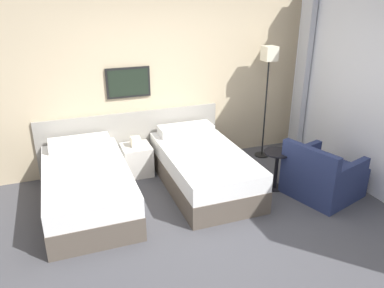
{
  "coord_description": "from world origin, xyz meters",
  "views": [
    {
      "loc": [
        -1.51,
        -3.39,
        2.57
      ],
      "look_at": [
        0.08,
        0.91,
        0.69
      ],
      "focal_mm": 35.0,
      "sensor_mm": 36.0,
      "label": 1
    }
  ],
  "objects_px": {
    "bed_near_door": "(87,186)",
    "armchair": "(322,177)",
    "side_table": "(277,164)",
    "floor_lamp": "(268,69)",
    "bed_near_window": "(203,167)",
    "nightstand": "(137,159)"
  },
  "relations": [
    {
      "from": "nightstand",
      "to": "side_table",
      "type": "relative_size",
      "value": 1.06
    },
    {
      "from": "bed_near_window",
      "to": "nightstand",
      "type": "relative_size",
      "value": 3.26
    },
    {
      "from": "bed_near_window",
      "to": "armchair",
      "type": "relative_size",
      "value": 1.86
    },
    {
      "from": "side_table",
      "to": "bed_near_door",
      "type": "bearing_deg",
      "value": 170.27
    },
    {
      "from": "bed_near_door",
      "to": "bed_near_window",
      "type": "distance_m",
      "value": 1.58
    },
    {
      "from": "bed_near_door",
      "to": "nightstand",
      "type": "height_order",
      "value": "bed_near_door"
    },
    {
      "from": "bed_near_door",
      "to": "floor_lamp",
      "type": "relative_size",
      "value": 1.07
    },
    {
      "from": "nightstand",
      "to": "side_table",
      "type": "xyz_separation_m",
      "value": [
        1.71,
        -1.12,
        0.14
      ]
    },
    {
      "from": "floor_lamp",
      "to": "bed_near_door",
      "type": "bearing_deg",
      "value": -167.94
    },
    {
      "from": "bed_near_door",
      "to": "floor_lamp",
      "type": "xyz_separation_m",
      "value": [
        2.9,
        0.62,
        1.18
      ]
    },
    {
      "from": "floor_lamp",
      "to": "side_table",
      "type": "height_order",
      "value": "floor_lamp"
    },
    {
      "from": "bed_near_door",
      "to": "nightstand",
      "type": "relative_size",
      "value": 3.26
    },
    {
      "from": "bed_near_door",
      "to": "armchair",
      "type": "relative_size",
      "value": 1.86
    },
    {
      "from": "bed_near_door",
      "to": "armchair",
      "type": "xyz_separation_m",
      "value": [
        2.98,
        -0.8,
        -0.02
      ]
    },
    {
      "from": "bed_near_door",
      "to": "floor_lamp",
      "type": "bearing_deg",
      "value": 12.06
    },
    {
      "from": "bed_near_door",
      "to": "armchair",
      "type": "distance_m",
      "value": 3.08
    },
    {
      "from": "bed_near_door",
      "to": "nightstand",
      "type": "bearing_deg",
      "value": 41.29
    },
    {
      "from": "bed_near_door",
      "to": "side_table",
      "type": "bearing_deg",
      "value": -9.73
    },
    {
      "from": "nightstand",
      "to": "floor_lamp",
      "type": "height_order",
      "value": "floor_lamp"
    },
    {
      "from": "bed_near_door",
      "to": "armchair",
      "type": "height_order",
      "value": "armchair"
    },
    {
      "from": "side_table",
      "to": "armchair",
      "type": "relative_size",
      "value": 0.54
    },
    {
      "from": "side_table",
      "to": "armchair",
      "type": "distance_m",
      "value": 0.62
    }
  ]
}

